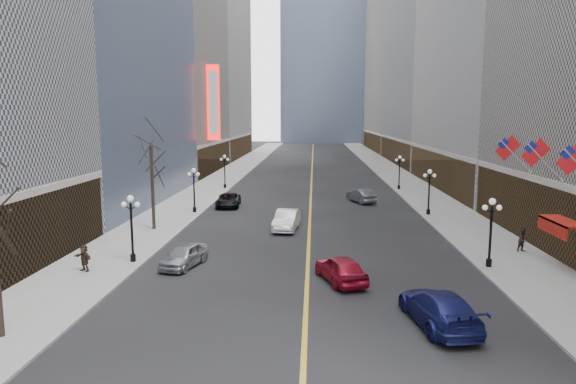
# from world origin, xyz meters

# --- Properties ---
(sidewalk_east) EXTENTS (6.00, 230.00, 0.15)m
(sidewalk_east) POSITION_xyz_m (14.00, 70.00, 0.07)
(sidewalk_east) COLOR gray
(sidewalk_east) RESTS_ON ground
(sidewalk_west) EXTENTS (6.00, 230.00, 0.15)m
(sidewalk_west) POSITION_xyz_m (-14.00, 70.00, 0.07)
(sidewalk_west) COLOR gray
(sidewalk_west) RESTS_ON ground
(lane_line) EXTENTS (0.25, 200.00, 0.02)m
(lane_line) POSITION_xyz_m (0.00, 80.00, 0.01)
(lane_line) COLOR gold
(lane_line) RESTS_ON ground
(bldg_east_c) EXTENTS (26.60, 40.60, 48.80)m
(bldg_east_c) POSITION_xyz_m (29.88, 106.00, 24.18)
(bldg_east_c) COLOR #9C9D9F
(bldg_east_c) RESTS_ON ground
(bldg_east_d) EXTENTS (26.60, 46.60, 62.80)m
(bldg_east_d) POSITION_xyz_m (29.90, 149.00, 31.17)
(bldg_east_d) COLOR gray
(bldg_east_d) RESTS_ON ground
(bldg_west_c) EXTENTS (26.60, 30.60, 50.80)m
(bldg_west_c) POSITION_xyz_m (-29.88, 87.00, 25.19)
(bldg_west_c) COLOR gray
(bldg_west_c) RESTS_ON ground
(bldg_west_d) EXTENTS (26.60, 38.60, 72.80)m
(bldg_west_d) POSITION_xyz_m (-29.92, 121.00, 36.17)
(bldg_west_d) COLOR beige
(bldg_west_d) RESTS_ON ground
(streetlamp_east_1) EXTENTS (1.26, 0.44, 4.52)m
(streetlamp_east_1) POSITION_xyz_m (11.80, 30.00, 2.90)
(streetlamp_east_1) COLOR black
(streetlamp_east_1) RESTS_ON sidewalk_east
(streetlamp_east_2) EXTENTS (1.26, 0.44, 4.52)m
(streetlamp_east_2) POSITION_xyz_m (11.80, 48.00, 2.90)
(streetlamp_east_2) COLOR black
(streetlamp_east_2) RESTS_ON sidewalk_east
(streetlamp_east_3) EXTENTS (1.26, 0.44, 4.52)m
(streetlamp_east_3) POSITION_xyz_m (11.80, 66.00, 2.90)
(streetlamp_east_3) COLOR black
(streetlamp_east_3) RESTS_ON sidewalk_east
(streetlamp_west_1) EXTENTS (1.26, 0.44, 4.52)m
(streetlamp_west_1) POSITION_xyz_m (-11.80, 30.00, 2.90)
(streetlamp_west_1) COLOR black
(streetlamp_west_1) RESTS_ON sidewalk_west
(streetlamp_west_2) EXTENTS (1.26, 0.44, 4.52)m
(streetlamp_west_2) POSITION_xyz_m (-11.80, 48.00, 2.90)
(streetlamp_west_2) COLOR black
(streetlamp_west_2) RESTS_ON sidewalk_west
(streetlamp_west_3) EXTENTS (1.26, 0.44, 4.52)m
(streetlamp_west_3) POSITION_xyz_m (-11.80, 66.00, 2.90)
(streetlamp_west_3) COLOR black
(streetlamp_west_3) RESTS_ON sidewalk_west
(flag_3) EXTENTS (2.87, 0.12, 2.87)m
(flag_3) POSITION_xyz_m (15.31, 27.00, 7.29)
(flag_3) COLOR #B2B2B7
(flag_3) RESTS_ON ground
(flag_4) EXTENTS (2.87, 0.12, 2.87)m
(flag_4) POSITION_xyz_m (15.31, 32.00, 7.29)
(flag_4) COLOR #B2B2B7
(flag_4) RESTS_ON ground
(flag_5) EXTENTS (2.87, 0.12, 2.87)m
(flag_5) POSITION_xyz_m (15.31, 37.00, 7.29)
(flag_5) COLOR #B2B2B7
(flag_5) RESTS_ON ground
(awning_c) EXTENTS (1.40, 4.00, 0.93)m
(awning_c) POSITION_xyz_m (16.11, 30.00, 3.08)
(awning_c) COLOR maroon
(awning_c) RESTS_ON ground
(theatre_marquee) EXTENTS (2.00, 0.55, 12.00)m
(theatre_marquee) POSITION_xyz_m (-15.88, 80.00, 12.00)
(theatre_marquee) COLOR red
(theatre_marquee) RESTS_ON ground
(tree_west_far) EXTENTS (3.60, 3.60, 7.92)m
(tree_west_far) POSITION_xyz_m (-13.50, 40.00, 6.24)
(tree_west_far) COLOR #2D231C
(tree_west_far) RESTS_ON sidewalk_west
(car_nb_near) EXTENTS (2.81, 4.74, 1.51)m
(car_nb_near) POSITION_xyz_m (-8.16, 29.46, 0.76)
(car_nb_near) COLOR #A1A3A8
(car_nb_near) RESTS_ON ground
(car_nb_mid) EXTENTS (2.34, 5.39, 1.72)m
(car_nb_mid) POSITION_xyz_m (-2.00, 40.94, 0.86)
(car_nb_mid) COLOR silver
(car_nb_mid) RESTS_ON ground
(car_nb_far) EXTENTS (2.84, 5.49, 1.48)m
(car_nb_far) POSITION_xyz_m (-9.00, 52.09, 0.74)
(car_nb_far) COLOR black
(car_nb_far) RESTS_ON ground
(car_sb_near) EXTENTS (3.36, 6.21, 1.71)m
(car_sb_near) POSITION_xyz_m (6.33, 20.55, 0.85)
(car_sb_near) COLOR navy
(car_sb_near) RESTS_ON ground
(car_sb_mid) EXTENTS (3.42, 5.17, 1.64)m
(car_sb_mid) POSITION_xyz_m (2.00, 26.81, 0.82)
(car_sb_mid) COLOR maroon
(car_sb_mid) RESTS_ON ground
(car_sb_far) EXTENTS (3.27, 4.98, 1.55)m
(car_sb_far) POSITION_xyz_m (5.81, 55.72, 0.78)
(car_sb_far) COLOR #52565A
(car_sb_far) RESTS_ON ground
(ped_east_walk) EXTENTS (0.93, 0.69, 1.72)m
(ped_east_walk) POSITION_xyz_m (15.50, 33.92, 1.01)
(ped_east_walk) COLOR black
(ped_east_walk) RESTS_ON sidewalk_east
(ped_west_far) EXTENTS (1.59, 1.16, 1.70)m
(ped_west_far) POSITION_xyz_m (-14.09, 27.70, 1.00)
(ped_west_far) COLOR #2F251A
(ped_west_far) RESTS_ON sidewalk_west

